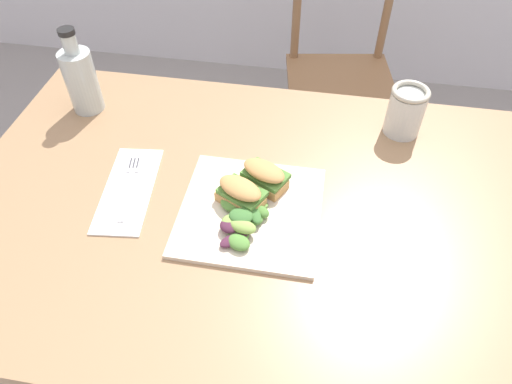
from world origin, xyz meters
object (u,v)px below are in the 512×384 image
object	(u,v)px
mason_jar_iced_tea	(407,113)
chair_wooden_far	(341,76)
dining_table	(255,242)
bottle_cold_brew	(84,83)
sandwich_half_back	(266,176)
fork_on_napkin	(132,182)
sandwich_half_front	(243,193)
plate_lunch	(253,211)

from	to	relation	value
mason_jar_iced_tea	chair_wooden_far	bearing A→B (deg)	101.78
dining_table	bottle_cold_brew	distance (m)	0.57
bottle_cold_brew	chair_wooden_far	bearing A→B (deg)	48.49
chair_wooden_far	sandwich_half_back	size ratio (longest dim) A/B	7.85
chair_wooden_far	sandwich_half_back	world-z (taller)	chair_wooden_far
fork_on_napkin	mason_jar_iced_tea	xyz separation A→B (m)	(0.58, 0.28, 0.05)
fork_on_napkin	sandwich_half_front	bearing A→B (deg)	-4.87
sandwich_half_back	fork_on_napkin	distance (m)	0.29
fork_on_napkin	bottle_cold_brew	xyz separation A→B (m)	(-0.20, 0.24, 0.07)
dining_table	mason_jar_iced_tea	distance (m)	0.46
chair_wooden_far	sandwich_half_front	size ratio (longest dim) A/B	7.85
dining_table	fork_on_napkin	distance (m)	0.30
fork_on_napkin	mason_jar_iced_tea	size ratio (longest dim) A/B	1.56
mason_jar_iced_tea	dining_table	bearing A→B (deg)	-136.44
mason_jar_iced_tea	plate_lunch	bearing A→B (deg)	-134.30
sandwich_half_front	chair_wooden_far	bearing A→B (deg)	78.98
sandwich_half_back	bottle_cold_brew	xyz separation A→B (m)	(-0.48, 0.21, 0.04)
plate_lunch	bottle_cold_brew	distance (m)	0.55
sandwich_half_back	mason_jar_iced_tea	bearing A→B (deg)	39.92
fork_on_napkin	dining_table	bearing A→B (deg)	-2.59
chair_wooden_far	plate_lunch	distance (m)	1.05
fork_on_napkin	bottle_cold_brew	distance (m)	0.32
plate_lunch	sandwich_half_back	xyz separation A→B (m)	(0.02, 0.07, 0.03)
sandwich_half_back	mason_jar_iced_tea	distance (m)	0.38
sandwich_half_front	fork_on_napkin	size ratio (longest dim) A/B	0.60
plate_lunch	fork_on_napkin	size ratio (longest dim) A/B	1.52
chair_wooden_far	mason_jar_iced_tea	size ratio (longest dim) A/B	7.34
fork_on_napkin	sandwich_half_back	bearing A→B (deg)	7.18
chair_wooden_far	dining_table	bearing A→B (deg)	-99.80
sandwich_half_back	mason_jar_iced_tea	xyz separation A→B (m)	(0.29, 0.24, 0.01)
dining_table	plate_lunch	bearing A→B (deg)	-91.74
chair_wooden_far	sandwich_half_back	distance (m)	0.99
sandwich_half_front	mason_jar_iced_tea	xyz separation A→B (m)	(0.33, 0.30, 0.01)
sandwich_half_front	sandwich_half_back	xyz separation A→B (m)	(0.04, 0.06, 0.00)
plate_lunch	mason_jar_iced_tea	distance (m)	0.44
dining_table	mason_jar_iced_tea	size ratio (longest dim) A/B	10.57
chair_wooden_far	fork_on_napkin	xyz separation A→B (m)	(-0.44, -0.96, 0.30)
dining_table	chair_wooden_far	xyz separation A→B (m)	(0.17, 0.97, -0.16)
sandwich_half_front	fork_on_napkin	world-z (taller)	sandwich_half_front
bottle_cold_brew	plate_lunch	bearing A→B (deg)	-30.78
dining_table	sandwich_half_back	bearing A→B (deg)	72.17
chair_wooden_far	fork_on_napkin	bearing A→B (deg)	-114.57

